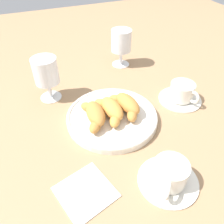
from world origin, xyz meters
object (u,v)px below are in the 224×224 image
object	(u,v)px
pastry_plate	(112,117)
coffee_cup_near	(169,175)
croissant_small	(111,109)
coffee_cup_far	(182,93)
folded_napkin	(86,192)
croissant_large	(127,104)
juice_glass_left	(46,73)
juice_glass_right	(121,43)
croissant_extra	(94,114)

from	to	relation	value
pastry_plate	coffee_cup_near	world-z (taller)	coffee_cup_near
croissant_small	coffee_cup_far	world-z (taller)	croissant_small
folded_napkin	croissant_large	bearing A→B (deg)	-43.73
pastry_plate	croissant_large	world-z (taller)	croissant_large
coffee_cup_near	juice_glass_left	xyz separation A→B (m)	(0.41, 0.18, 0.07)
juice_glass_left	juice_glass_right	world-z (taller)	same
croissant_small	folded_napkin	xyz separation A→B (m)	(-0.19, 0.14, -0.04)
pastry_plate	croissant_small	world-z (taller)	croissant_small
pastry_plate	juice_glass_left	size ratio (longest dim) A/B	1.87
croissant_large	coffee_cup_near	bearing A→B (deg)	177.92
croissant_large	coffee_cup_far	xyz separation A→B (m)	(0.00, -0.19, -0.02)
croissant_extra	juice_glass_left	distance (m)	0.21
coffee_cup_far	juice_glass_right	distance (m)	0.31
pastry_plate	croissant_large	size ratio (longest dim) A/B	1.93
croissant_extra	juice_glass_left	xyz separation A→B (m)	(0.18, 0.09, 0.05)
croissant_large	juice_glass_left	size ratio (longest dim) A/B	0.97
coffee_cup_far	folded_napkin	bearing A→B (deg)	117.38
croissant_small	juice_glass_right	xyz separation A→B (m)	(0.29, -0.16, 0.05)
juice_glass_left	juice_glass_right	distance (m)	0.32
croissant_large	coffee_cup_far	size ratio (longest dim) A/B	1.00
croissant_small	juice_glass_right	distance (m)	0.34
coffee_cup_near	folded_napkin	size ratio (longest dim) A/B	1.24
croissant_small	pastry_plate	bearing A→B (deg)	-84.88
coffee_cup_near	coffee_cup_far	size ratio (longest dim) A/B	1.00
croissant_large	juice_glass_right	size ratio (longest dim) A/B	0.97
croissant_extra	juice_glass_right	size ratio (longest dim) A/B	0.98
pastry_plate	folded_napkin	bearing A→B (deg)	144.00
croissant_extra	coffee_cup_far	size ratio (longest dim) A/B	1.01
coffee_cup_near	juice_glass_right	xyz separation A→B (m)	(0.53, -0.12, 0.07)
croissant_large	croissant_small	distance (m)	0.05
croissant_extra	coffee_cup_far	world-z (taller)	croissant_extra
pastry_plate	croissant_extra	bearing A→B (deg)	92.97
croissant_small	croissant_large	bearing A→B (deg)	-86.79
croissant_large	croissant_extra	xyz separation A→B (m)	(-0.01, 0.10, 0.00)
croissant_extra	juice_glass_right	world-z (taller)	juice_glass_right
coffee_cup_near	juice_glass_left	bearing A→B (deg)	23.77
coffee_cup_far	juice_glass_right	world-z (taller)	juice_glass_right
croissant_large	croissant_small	xyz separation A→B (m)	(-0.00, 0.05, 0.00)
coffee_cup_near	juice_glass_right	size ratio (longest dim) A/B	0.97
coffee_cup_near	coffee_cup_far	world-z (taller)	same
croissant_extra	coffee_cup_far	xyz separation A→B (m)	(0.01, -0.29, -0.02)
croissant_extra	coffee_cup_near	world-z (taller)	croissant_extra
juice_glass_right	folded_napkin	world-z (taller)	juice_glass_right
coffee_cup_near	coffee_cup_far	distance (m)	0.32
croissant_extra	coffee_cup_far	bearing A→B (deg)	-88.61
juice_glass_right	coffee_cup_far	bearing A→B (deg)	-163.65
croissant_small	coffee_cup_far	xyz separation A→B (m)	(0.00, -0.24, -0.02)
croissant_extra	pastry_plate	bearing A→B (deg)	-87.03
juice_glass_left	folded_napkin	world-z (taller)	juice_glass_left
coffee_cup_near	coffee_cup_far	xyz separation A→B (m)	(0.24, -0.20, 0.00)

